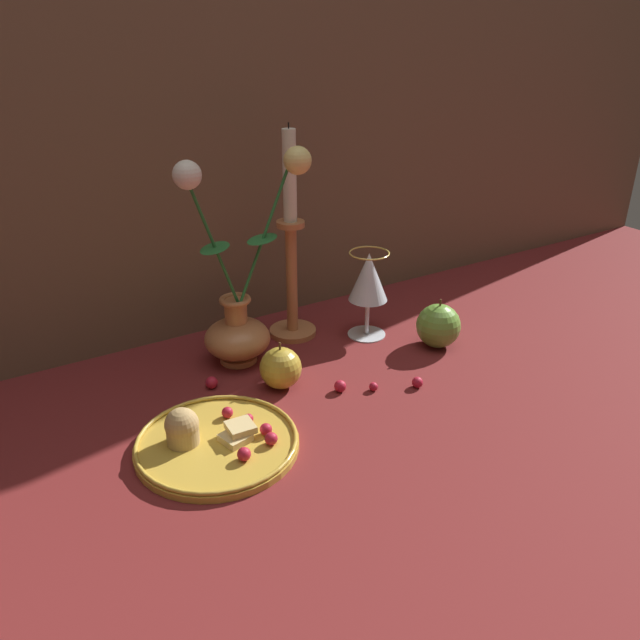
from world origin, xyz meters
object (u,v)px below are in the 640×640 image
at_px(wine_glass, 368,280).
at_px(apple_beside_vase, 281,368).
at_px(vase, 239,312).
at_px(plate_with_pastries, 213,440).
at_px(apple_near_glass, 438,326).
at_px(candlestick, 291,259).

height_order(wine_glass, apple_beside_vase, wine_glass).
bearing_deg(vase, apple_beside_vase, -80.90).
xyz_separation_m(plate_with_pastries, wine_glass, (0.38, 0.17, 0.10)).
height_order(apple_beside_vase, apple_near_glass, apple_near_glass).
height_order(plate_with_pastries, apple_beside_vase, apple_beside_vase).
bearing_deg(apple_near_glass, apple_beside_vase, 175.56).
bearing_deg(plate_with_pastries, vase, 55.93).
xyz_separation_m(vase, apple_beside_vase, (0.02, -0.11, -0.06)).
xyz_separation_m(candlestick, apple_near_glass, (0.20, -0.18, -0.11)).
distance_m(wine_glass, candlestick, 0.15).
height_order(vase, apple_beside_vase, vase).
bearing_deg(apple_beside_vase, vase, 99.10).
relative_size(wine_glass, candlestick, 0.42).
height_order(vase, plate_with_pastries, vase).
xyz_separation_m(vase, wine_glass, (0.24, -0.03, 0.02)).
distance_m(vase, candlestick, 0.15).
bearing_deg(apple_beside_vase, apple_near_glass, -4.44).
relative_size(vase, plate_with_pastries, 1.58).
height_order(vase, wine_glass, vase).
distance_m(vase, wine_glass, 0.25).
bearing_deg(apple_near_glass, candlestick, 138.15).
distance_m(candlestick, apple_beside_vase, 0.22).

